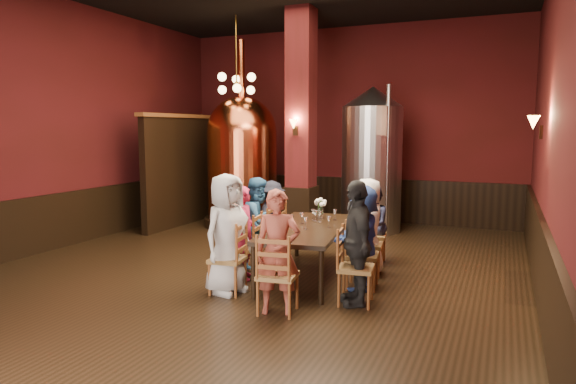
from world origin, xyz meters
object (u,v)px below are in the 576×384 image
at_px(person_1, 245,233).
at_px(rose_vase, 320,205).
at_px(dining_table, 307,230).
at_px(person_0, 227,234).
at_px(steel_vessel, 372,160).
at_px(person_2, 259,222).
at_px(copper_kettle, 242,160).

height_order(person_1, rose_vase, person_1).
bearing_deg(dining_table, person_0, -130.36).
bearing_deg(person_1, steel_vessel, -36.21).
height_order(person_2, rose_vase, person_2).
relative_size(person_2, steel_vessel, 0.47).
relative_size(steel_vessel, rose_vase, 8.97).
xyz_separation_m(person_2, rose_vase, (0.86, 0.45, 0.26)).
relative_size(dining_table, rose_vase, 7.46).
bearing_deg(person_0, steel_vessel, 5.28).
height_order(person_1, copper_kettle, copper_kettle).
distance_m(person_1, rose_vase, 1.37).
xyz_separation_m(dining_table, person_1, (-0.80, -0.44, -0.01)).
bearing_deg(person_1, copper_kettle, 3.49).
relative_size(person_0, person_2, 1.12).
bearing_deg(person_2, steel_vessel, -16.36).
bearing_deg(rose_vase, dining_table, -87.29).
relative_size(person_0, steel_vessel, 0.53).
height_order(dining_table, person_0, person_0).
relative_size(person_0, rose_vase, 4.71).
bearing_deg(copper_kettle, person_1, -61.63).
distance_m(copper_kettle, rose_vase, 3.73).
bearing_deg(copper_kettle, person_2, -57.86).
relative_size(copper_kettle, rose_vase, 12.03).
bearing_deg(dining_table, rose_vase, 84.72).
height_order(steel_vessel, rose_vase, steel_vessel).
distance_m(person_2, rose_vase, 1.00).
bearing_deg(person_0, person_1, 21.99).
distance_m(steel_vessel, rose_vase, 3.10).
bearing_deg(person_1, rose_vase, -59.62).
relative_size(person_1, person_2, 0.95).
height_order(person_2, copper_kettle, copper_kettle).
xyz_separation_m(copper_kettle, rose_vase, (2.71, -2.51, -0.51)).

